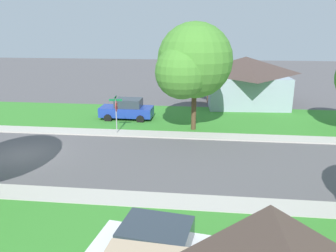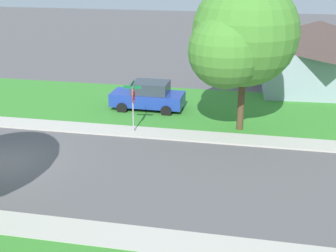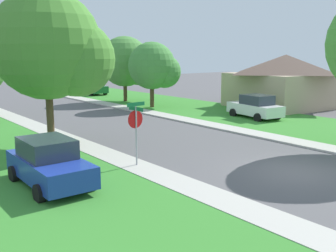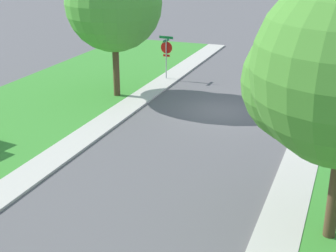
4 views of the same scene
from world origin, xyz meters
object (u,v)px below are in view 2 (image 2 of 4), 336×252
car_blue_across_road (148,96)px  house_left_setback (316,53)px  stop_sign_far_corner (133,99)px  tree_across_right (240,38)px

car_blue_across_road → house_left_setback: size_ratio=0.46×
stop_sign_far_corner → house_left_setback: 15.19m
stop_sign_far_corner → tree_across_right: size_ratio=0.35×
stop_sign_far_corner → house_left_setback: size_ratio=0.29×
tree_across_right → house_left_setback: size_ratio=0.83×
house_left_setback → stop_sign_far_corner: bearing=-41.4°
stop_sign_far_corner → tree_across_right: tree_across_right is taller
car_blue_across_road → tree_across_right: (2.66, 5.36, 4.11)m
tree_across_right → house_left_setback: 11.56m
stop_sign_far_corner → house_left_setback: bearing=138.6°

